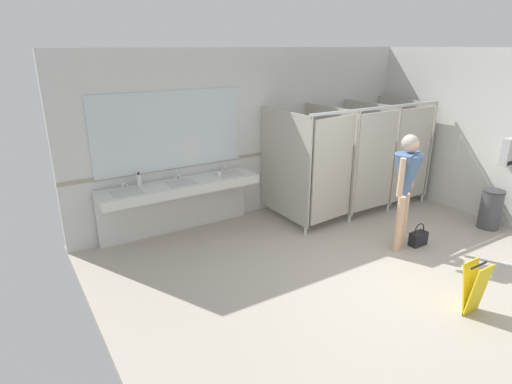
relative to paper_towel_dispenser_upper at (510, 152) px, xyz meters
name	(u,v)px	position (x,y,z in m)	size (l,w,h in m)	color
ground_plane	(379,281)	(-2.98, -0.16, -1.31)	(6.69, 6.35, 0.10)	#B2A899
wall_back	(259,133)	(-2.98, 2.77, 0.16)	(6.69, 0.12, 2.84)	silver
wall_back_tile_band	(261,154)	(-2.98, 2.71, -0.21)	(6.69, 0.01, 0.06)	#9E937F
vanity_counter	(179,195)	(-4.64, 2.49, -0.61)	(2.48, 0.58, 1.00)	silver
mirror_panel	(170,131)	(-4.64, 2.70, 0.37)	(2.38, 0.02, 1.19)	silver
bathroom_stalls	(357,156)	(-1.54, 1.80, -0.25)	(2.93, 1.38, 1.93)	#B2AD9E
paper_towel_dispenser_upper	(510,152)	(0.00, 0.00, 0.00)	(0.34, 0.13, 0.45)	#B7BABF
trash_bin	(491,209)	(-0.24, 0.00, -0.93)	(0.34, 0.34, 0.65)	#47474C
person_standing	(407,178)	(-2.10, 0.28, -0.16)	(0.56, 0.52, 1.72)	#DBAD89
handbag	(418,238)	(-1.77, 0.19, -1.14)	(0.28, 0.14, 0.36)	black
soap_dispenser	(139,180)	(-5.22, 2.57, -0.28)	(0.07, 0.07, 0.21)	white
paper_cup	(219,174)	(-4.00, 2.35, -0.33)	(0.07, 0.07, 0.08)	white
wet_floor_sign	(475,288)	(-2.69, -1.24, -0.94)	(0.28, 0.19, 0.62)	yellow
floor_drain_cover	(505,263)	(-1.23, -0.83, -1.25)	(0.14, 0.14, 0.01)	#B7BABF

